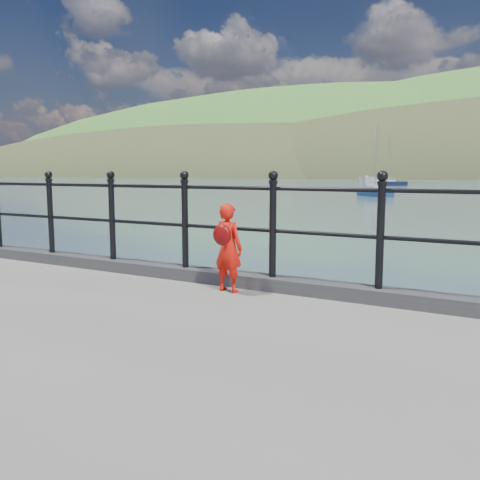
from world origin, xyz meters
The scene contains 7 objects.
ground centered at (0.00, 0.00, 0.00)m, with size 600.00×600.00×0.00m, color #2D4251.
kerb centered at (0.00, -0.15, 1.07)m, with size 60.00×0.30×0.15m, color #28282B.
railing centered at (0.00, -0.15, 1.82)m, with size 18.11×0.11×1.20m.
child centered at (0.21, -0.48, 1.50)m, with size 0.39×0.32×0.99m.
launch_white centered at (-11.58, 49.94, 0.97)m, with size 1.89×5.03×1.94m, color white.
sailboat_port centered at (-9.39, 43.72, 0.34)m, with size 4.23×4.46×6.96m.
sailboat_left centered at (-17.04, 82.53, 0.34)m, with size 6.16×4.88×8.67m.
Camera 1 is at (3.03, -5.27, 2.33)m, focal length 38.00 mm.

